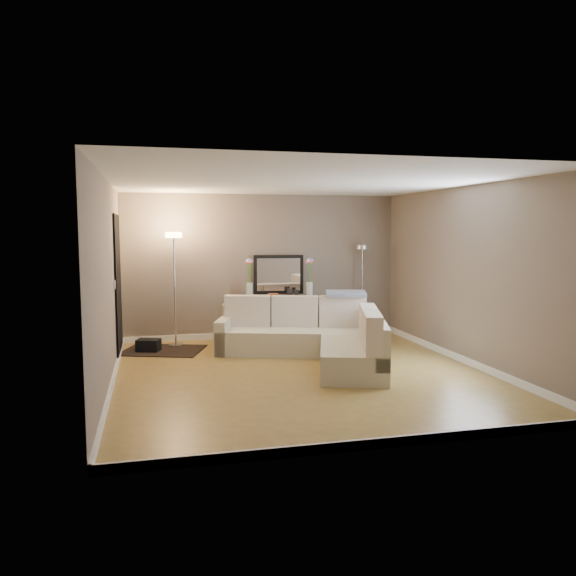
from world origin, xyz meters
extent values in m
cube|color=olive|center=(0.00, 0.00, -0.01)|extent=(5.00, 5.50, 0.01)
cube|color=white|center=(0.00, 0.00, 2.60)|extent=(5.00, 5.50, 0.01)
cube|color=#76675A|center=(0.00, 2.76, 1.30)|extent=(5.00, 0.02, 2.60)
cube|color=#76675A|center=(0.00, -2.76, 1.30)|extent=(5.00, 0.02, 2.60)
cube|color=#76675A|center=(-2.51, 0.00, 1.30)|extent=(0.02, 5.50, 2.60)
cube|color=#76675A|center=(2.51, 0.00, 1.30)|extent=(0.02, 5.50, 2.60)
cube|color=white|center=(0.00, 2.73, 0.05)|extent=(5.00, 0.03, 0.10)
cube|color=white|center=(0.00, -2.73, 0.05)|extent=(5.00, 0.03, 0.10)
cube|color=white|center=(-2.48, 0.00, 0.05)|extent=(0.03, 5.50, 0.10)
cube|color=white|center=(2.48, 0.00, 0.05)|extent=(0.03, 5.50, 0.10)
cube|color=black|center=(-2.48, 1.70, 1.10)|extent=(0.02, 1.20, 2.20)
cube|color=white|center=(-2.48, 0.85, 1.20)|extent=(0.02, 0.08, 0.12)
cube|color=#BFB89A|center=(0.27, 1.28, 0.19)|extent=(2.66, 1.59, 0.39)
cube|color=#BFB89A|center=(0.37, 1.61, 0.46)|extent=(2.46, 0.94, 0.54)
cube|color=#BFB89A|center=(-0.86, 1.64, 0.27)|extent=(0.43, 0.88, 0.54)
cube|color=#BFB89A|center=(0.69, -0.12, 0.19)|extent=(1.30, 1.74, 0.39)
cube|color=#BFB89A|center=(1.15, 0.20, 0.46)|extent=(0.91, 2.37, 0.54)
cube|color=beige|center=(-0.45, 1.75, 0.64)|extent=(0.78, 0.43, 0.50)
cube|color=beige|center=(0.29, 1.52, 0.64)|extent=(0.78, 0.43, 0.50)
cube|color=beige|center=(1.03, 1.29, 0.64)|extent=(0.78, 0.43, 0.50)
cube|color=beige|center=(1.00, 0.09, 0.64)|extent=(0.41, 0.73, 0.50)
cube|color=beige|center=(0.78, -0.60, 0.64)|extent=(0.41, 0.73, 0.50)
cube|color=gray|center=(1.09, 1.29, 0.94)|extent=(0.71, 0.52, 0.08)
cube|color=black|center=(0.25, 2.46, 0.77)|extent=(1.31, 0.48, 0.04)
cube|color=black|center=(-0.36, 2.38, 0.37)|extent=(0.05, 0.05, 0.75)
cube|color=black|center=(-0.33, 2.66, 0.37)|extent=(0.05, 0.05, 0.75)
cube|color=black|center=(0.82, 2.26, 0.37)|extent=(0.05, 0.05, 0.75)
cube|color=black|center=(0.85, 2.53, 0.37)|extent=(0.05, 0.05, 0.75)
cube|color=black|center=(0.25, 2.46, 0.18)|extent=(1.23, 0.44, 0.03)
cube|color=#BF3333|center=(-0.28, 2.51, 0.29)|extent=(0.05, 0.16, 0.19)
cube|color=#3359A5|center=(-0.24, 2.51, 0.30)|extent=(0.05, 0.16, 0.21)
cube|color=gold|center=(-0.19, 2.51, 0.31)|extent=(0.06, 0.16, 0.23)
cube|color=#3F7F4C|center=(-0.14, 2.50, 0.29)|extent=(0.06, 0.16, 0.19)
cube|color=#994C99|center=(-0.09, 2.49, 0.30)|extent=(0.05, 0.16, 0.21)
cube|color=orange|center=(-0.05, 2.49, 0.31)|extent=(0.05, 0.16, 0.23)
cube|color=#262626|center=(-0.01, 2.48, 0.29)|extent=(0.06, 0.16, 0.19)
cube|color=#4C99B2|center=(0.05, 2.48, 0.30)|extent=(0.06, 0.16, 0.21)
cube|color=#B2A58C|center=(0.09, 2.47, 0.31)|extent=(0.05, 0.16, 0.23)
cube|color=brown|center=(0.13, 2.47, 0.29)|extent=(0.05, 0.16, 0.19)
cube|color=navy|center=(0.18, 2.46, 0.30)|extent=(0.06, 0.16, 0.21)
cube|color=gold|center=(0.23, 2.46, 0.31)|extent=(0.06, 0.16, 0.23)
cube|color=black|center=(0.26, 2.62, 1.16)|extent=(0.90, 0.14, 0.71)
cube|color=white|center=(0.26, 2.60, 1.16)|extent=(0.78, 0.10, 0.59)
cube|color=#C15122|center=(0.13, 2.44, 0.81)|extent=(0.19, 0.14, 0.04)
cube|color=black|center=(0.42, 2.39, 0.86)|extent=(0.10, 0.03, 0.13)
cube|color=black|center=(0.53, 2.37, 0.85)|extent=(0.08, 0.03, 0.11)
cylinder|color=silver|center=(-0.29, 2.52, 0.91)|extent=(0.13, 0.13, 0.24)
cylinder|color=#38722D|center=(-0.31, 2.52, 1.19)|extent=(0.10, 0.02, 0.41)
sphere|color=#E5598C|center=(-0.33, 2.52, 1.39)|extent=(0.08, 0.08, 0.07)
cylinder|color=#38722D|center=(-0.30, 2.52, 1.20)|extent=(0.06, 0.01, 0.43)
sphere|color=white|center=(-0.31, 2.52, 1.41)|extent=(0.08, 0.08, 0.07)
cylinder|color=#38722D|center=(-0.29, 2.52, 1.21)|extent=(0.01, 0.01, 0.45)
sphere|color=#598CE5|center=(-0.29, 2.52, 1.43)|extent=(0.08, 0.08, 0.07)
cylinder|color=#38722D|center=(-0.28, 2.51, 1.19)|extent=(0.05, 0.01, 0.41)
sphere|color=#E58C4C|center=(-0.27, 2.51, 1.39)|extent=(0.08, 0.08, 0.07)
cylinder|color=#38722D|center=(-0.27, 2.51, 1.20)|extent=(0.10, 0.02, 0.42)
sphere|color=#D866B2|center=(-0.25, 2.51, 1.41)|extent=(0.08, 0.08, 0.07)
cylinder|color=silver|center=(0.78, 2.40, 0.91)|extent=(0.13, 0.13, 0.24)
cylinder|color=#38722D|center=(0.77, 2.40, 1.19)|extent=(0.10, 0.02, 0.41)
sphere|color=#E5598C|center=(0.75, 2.40, 1.39)|extent=(0.08, 0.08, 0.07)
cylinder|color=#38722D|center=(0.77, 2.40, 1.20)|extent=(0.06, 0.01, 0.43)
sphere|color=white|center=(0.76, 2.40, 1.41)|extent=(0.08, 0.08, 0.07)
cylinder|color=#38722D|center=(0.78, 2.40, 1.21)|extent=(0.01, 0.01, 0.45)
sphere|color=#598CE5|center=(0.78, 2.40, 1.43)|extent=(0.08, 0.08, 0.07)
cylinder|color=#38722D|center=(0.79, 2.40, 1.19)|extent=(0.05, 0.01, 0.41)
sphere|color=#E58C4C|center=(0.80, 2.39, 1.39)|extent=(0.08, 0.08, 0.07)
cylinder|color=#38722D|center=(0.80, 2.39, 1.20)|extent=(0.10, 0.02, 0.42)
sphere|color=#D866B2|center=(0.82, 2.39, 1.41)|extent=(0.08, 0.08, 0.07)
cylinder|color=silver|center=(-1.61, 2.24, 0.02)|extent=(0.32, 0.32, 0.03)
cylinder|color=silver|center=(-1.61, 2.24, 0.93)|extent=(0.03, 0.03, 1.83)
cylinder|color=#FFBF72|center=(-1.61, 2.24, 1.88)|extent=(0.35, 0.35, 0.08)
cylinder|color=silver|center=(1.82, 2.48, 0.01)|extent=(0.25, 0.25, 0.03)
cylinder|color=silver|center=(1.82, 2.48, 0.81)|extent=(0.03, 0.03, 1.60)
cylinder|color=silver|center=(1.82, 2.48, 1.65)|extent=(0.28, 0.28, 0.07)
cube|color=black|center=(-1.82, 1.93, 0.01)|extent=(1.49, 1.30, 0.02)
cube|color=black|center=(-2.05, 1.91, 0.09)|extent=(0.42, 0.35, 0.23)
camera|label=1|loc=(-1.96, -7.29, 1.97)|focal=35.00mm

